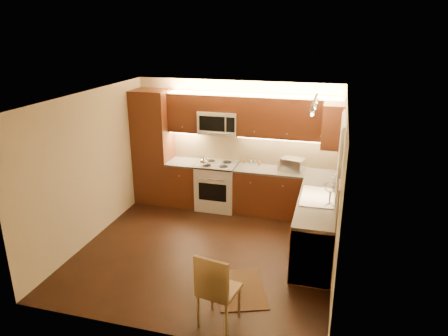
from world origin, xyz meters
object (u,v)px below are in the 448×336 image
(toaster_oven, at_px, (293,164))
(dining_chair, at_px, (219,288))
(microwave, at_px, (219,122))
(soap_bottle, at_px, (335,180))
(sink, at_px, (318,193))
(knife_block, at_px, (281,165))
(stove, at_px, (217,186))
(kettle, at_px, (204,161))

(toaster_oven, bearing_deg, dining_chair, -81.56)
(microwave, bearing_deg, soap_bottle, -16.63)
(sink, distance_m, dining_chair, 2.45)
(knife_block, relative_size, dining_chair, 0.20)
(stove, xyz_separation_m, kettle, (-0.21, -0.16, 0.56))
(soap_bottle, xyz_separation_m, dining_chair, (-1.26, -2.77, -0.51))
(kettle, relative_size, dining_chair, 0.20)
(kettle, xyz_separation_m, soap_bottle, (2.45, -0.37, -0.01))
(soap_bottle, bearing_deg, knife_block, 146.77)
(toaster_oven, bearing_deg, knife_block, -162.48)
(knife_block, bearing_deg, kettle, -156.63)
(microwave, relative_size, knife_block, 3.88)
(microwave, relative_size, toaster_oven, 1.88)
(sink, bearing_deg, toaster_oven, 114.69)
(kettle, distance_m, toaster_oven, 1.69)
(microwave, xyz_separation_m, toaster_oven, (1.46, -0.09, -0.70))
(sink, distance_m, toaster_oven, 1.29)
(kettle, relative_size, knife_block, 1.02)
(toaster_oven, distance_m, dining_chair, 3.42)
(microwave, distance_m, dining_chair, 3.78)
(soap_bottle, bearing_deg, sink, -115.09)
(soap_bottle, bearing_deg, kettle, 168.45)
(stove, bearing_deg, microwave, 90.00)
(toaster_oven, bearing_deg, sink, -48.75)
(stove, distance_m, knife_block, 1.36)
(stove, bearing_deg, soap_bottle, -13.41)
(stove, xyz_separation_m, soap_bottle, (2.24, -0.53, 0.55))
(dining_chair, bearing_deg, sink, 75.17)
(soap_bottle, bearing_deg, microwave, 160.39)
(microwave, distance_m, kettle, 0.79)
(stove, height_order, sink, sink)
(kettle, xyz_separation_m, knife_block, (1.46, 0.21, -0.02))
(sink, distance_m, soap_bottle, 0.64)
(kettle, bearing_deg, toaster_oven, 0.77)
(knife_block, bearing_deg, microwave, -168.90)
(sink, xyz_separation_m, dining_chair, (-1.02, -2.18, -0.48))
(knife_block, bearing_deg, stove, -162.72)
(kettle, height_order, soap_bottle, kettle)
(stove, bearing_deg, dining_chair, -73.39)
(stove, bearing_deg, toaster_oven, 1.83)
(stove, height_order, knife_block, knife_block)
(microwave, xyz_separation_m, kettle, (-0.21, -0.30, -0.70))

